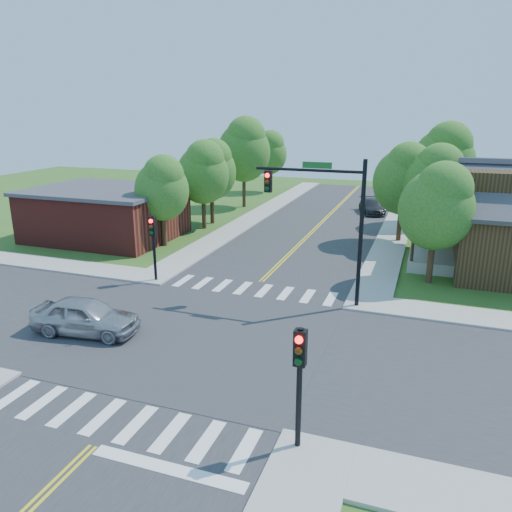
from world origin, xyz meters
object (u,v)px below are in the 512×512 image
at_px(signal_mast_ne, 326,208).
at_px(signal_pole_se, 299,367).
at_px(signal_pole_nw, 153,236).
at_px(car_dgrey, 372,207).
at_px(car_silver, 85,317).

height_order(signal_mast_ne, signal_pole_se, signal_mast_ne).
bearing_deg(signal_pole_nw, car_dgrey, 68.54).
height_order(signal_mast_ne, signal_pole_nw, signal_mast_ne).
relative_size(signal_pole_nw, car_silver, 0.79).
distance_m(signal_mast_ne, car_silver, 11.95).
bearing_deg(signal_mast_ne, signal_pole_nw, -179.93).
height_order(signal_mast_ne, car_silver, signal_mast_ne).
bearing_deg(car_silver, signal_pole_se, -118.90).
relative_size(signal_mast_ne, car_silver, 1.49).
relative_size(signal_pole_nw, car_dgrey, 0.81).
bearing_deg(signal_pole_se, car_dgrey, 93.50).
bearing_deg(signal_pole_nw, signal_mast_ne, 0.07).
bearing_deg(car_dgrey, signal_pole_nw, -131.06).
relative_size(signal_pole_se, car_dgrey, 0.81).
xyz_separation_m(signal_mast_ne, car_dgrey, (-0.41, 23.14, -4.22)).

